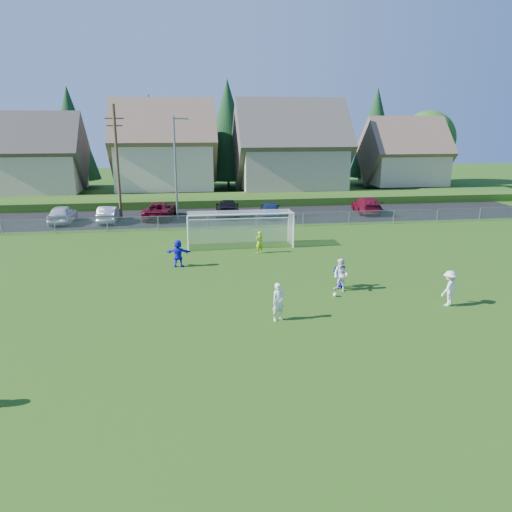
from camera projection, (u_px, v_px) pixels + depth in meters
The scene contains 22 objects.
ground at pixel (284, 340), 20.20m from camera, with size 160.00×160.00×0.00m, color #193D0C.
asphalt_lot at pixel (227, 216), 46.48m from camera, with size 60.00×60.00×0.00m, color black.
grass_embankment at pixel (221, 200), 53.54m from camera, with size 70.00×6.00×0.80m, color #1E420F.
soccer_ball at pixel (335, 295), 25.22m from camera, with size 0.22×0.22×0.22m, color white.
player_white_a at pixel (279, 302), 22.05m from camera, with size 0.63×0.41×1.72m, color white.
player_white_b at pixel (341, 275), 25.86m from camera, with size 0.85×0.66×1.74m, color white.
player_white_c at pixel (449, 288), 23.85m from camera, with size 1.12×0.64×1.73m, color white.
player_blue_a at pixel (340, 273), 26.42m from camera, with size 0.93×0.39×1.58m, color #1716D3.
player_blue_b at pixel (178, 253), 30.22m from camera, with size 1.55×0.49×1.67m, color #1716D3.
goalkeeper at pixel (259, 242), 33.39m from camera, with size 0.54×0.36×1.49m, color #A3D719.
car_a at pixel (62, 214), 43.25m from camera, with size 1.84×4.57×1.56m, color #B9BCC2.
car_b at pixel (108, 214), 43.71m from camera, with size 1.49×4.28×1.41m, color #B8B8B8.
car_c at pixel (160, 210), 45.30m from camera, with size 2.51×5.44×1.51m, color #560919.
car_d at pixel (227, 208), 46.41m from camera, with size 2.14×5.25×1.52m, color black.
car_e at pixel (270, 209), 45.89m from camera, with size 1.76×4.38×1.49m, color #16274E.
car_g at pixel (367, 205), 48.11m from camera, with size 2.12×5.22×1.52m, color maroon.
soccer_goal at pixel (240, 223), 35.11m from camera, with size 7.42×1.90×2.50m.
chainlink_fence at pixel (232, 221), 41.06m from camera, with size 52.06×0.06×1.20m.
streetlight at pixel (176, 166), 43.17m from camera, with size 1.38×0.18×9.00m.
utility_pole at pixel (117, 162), 43.36m from camera, with size 1.60×0.26×10.00m.
houses_row at pixel (232, 132), 59.12m from camera, with size 53.90×11.45×13.27m.
tree_row at pixel (220, 134), 65.10m from camera, with size 65.98×12.36×13.80m.
Camera 1 is at (-3.74, -18.26, 8.60)m, focal length 35.00 mm.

